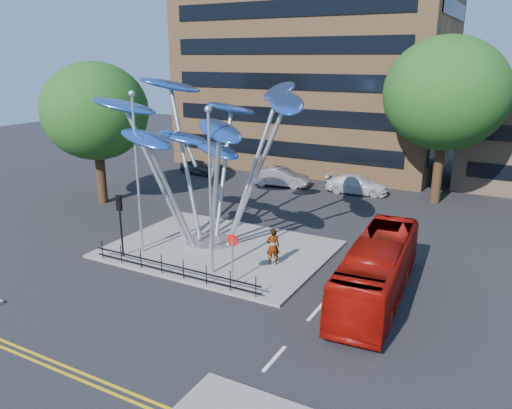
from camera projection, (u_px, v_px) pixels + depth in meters
The scene contains 18 objects.
ground at pixel (167, 297), 22.87m from camera, with size 120.00×120.00×0.00m, color black.
traffic_island at pixel (220, 249), 28.35m from camera, with size 12.00×9.00×0.15m, color slate.
double_yellow_near at pixel (62, 365), 17.82m from camera, with size 40.00×0.12×0.01m, color gold.
double_yellow_far at pixel (55, 369), 17.57m from camera, with size 40.00×0.12×0.01m, color gold.
brick_tower at pixel (318, 9), 48.27m from camera, with size 25.00×15.00×30.00m, color #996C43.
tree_right at pixel (446, 94), 35.40m from camera, with size 8.80×8.80×12.11m.
tree_left at pixel (95, 112), 35.78m from camera, with size 7.60×7.60×10.32m.
leaf_sculpture at pixel (208, 127), 27.48m from camera, with size 12.72×9.54×9.51m.
street_lamp_left at pixel (136, 160), 26.36m from camera, with size 0.36×0.36×8.80m.
street_lamp_right at pixel (210, 177), 23.71m from camera, with size 0.36×0.36×8.30m.
traffic_light_island at pixel (120, 213), 26.53m from camera, with size 0.28×0.18×3.42m.
no_entry_sign_island at pixel (233, 250), 23.55m from camera, with size 0.60×0.10×2.45m.
pedestrian_railing_front at pixel (172, 268), 24.60m from camera, with size 10.00×0.06×1.00m.
red_bus at pixel (377, 269), 22.48m from camera, with size 2.30×9.82×2.74m, color #970D07.
pedestrian at pixel (273, 247), 25.82m from camera, with size 0.72×0.47×1.97m, color gray.
parked_car_left at pixel (199, 167), 46.61m from camera, with size 1.56×3.88×1.32m, color #3B3D42.
parked_car_mid at pixel (281, 177), 42.19m from camera, with size 1.67×4.79×1.58m, color #9C9DA3.
parked_car_right at pixel (357, 185), 40.03m from camera, with size 2.02×4.96×1.44m, color silver.
Camera 1 is at (13.51, -16.22, 10.59)m, focal length 35.00 mm.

